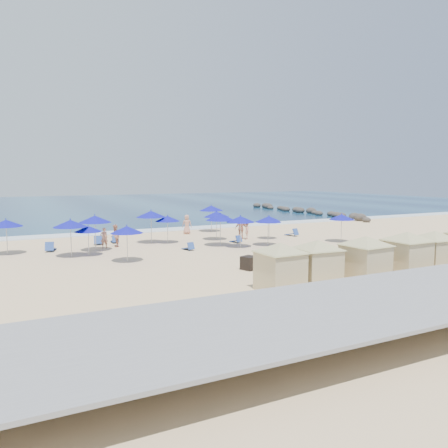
{
  "coord_description": "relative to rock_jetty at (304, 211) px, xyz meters",
  "views": [
    {
      "loc": [
        -14.22,
        -26.09,
        5.51
      ],
      "look_at": [
        0.25,
        3.0,
        1.85
      ],
      "focal_mm": 35.0,
      "sensor_mm": 36.0,
      "label": 1
    }
  ],
  "objects": [
    {
      "name": "umbrella_2",
      "position": [
        -32.63,
        -18.79,
        1.98
      ],
      "size": [
        2.37,
        2.37,
        2.7
      ],
      "color": "#A5A8AD",
      "rests_on": "ground"
    },
    {
      "name": "umbrella_12",
      "position": [
        -33.4,
        -20.55,
        1.5
      ],
      "size": [
        1.89,
        1.89,
        2.15
      ],
      "color": "#A5A8AD",
      "rests_on": "ground"
    },
    {
      "name": "cabana_0",
      "position": [
        -26.79,
        -33.98,
        1.1
      ],
      "size": [
        4.08,
        4.08,
        2.56
      ],
      "color": "#CCB88B",
      "rests_on": "ground"
    },
    {
      "name": "ground",
      "position": [
        -24.01,
        -24.9,
        -0.36
      ],
      "size": [
        160.0,
        160.0,
        0.0
      ],
      "primitive_type": "plane",
      "color": "beige",
      "rests_on": "ground"
    },
    {
      "name": "beach_chair_2",
      "position": [
        -30.54,
        -15.57,
        -0.13
      ],
      "size": [
        0.61,
        1.24,
        0.66
      ],
      "color": "#294896",
      "rests_on": "ground"
    },
    {
      "name": "cabana_1",
      "position": [
        -24.56,
        -33.98,
        1.09
      ],
      "size": [
        4.04,
        4.04,
        2.54
      ],
      "color": "#CCB88B",
      "rests_on": "ground"
    },
    {
      "name": "umbrella_1",
      "position": [
        -34.52,
        -20.43,
        1.91
      ],
      "size": [
        2.3,
        2.3,
        2.62
      ],
      "color": "#A5A8AD",
      "rests_on": "ground"
    },
    {
      "name": "umbrella_8",
      "position": [
        -20.1,
        -22.29,
        1.71
      ],
      "size": [
        2.1,
        2.1,
        2.39
      ],
      "color": "#A5A8AD",
      "rests_on": "ground"
    },
    {
      "name": "umbrella_13",
      "position": [
        -23.52,
        -20.79,
        1.9
      ],
      "size": [
        2.29,
        2.29,
        2.61
      ],
      "color": "#A5A8AD",
      "rests_on": "ground"
    },
    {
      "name": "beach_chair_1",
      "position": [
        -31.92,
        -15.82,
        -0.1
      ],
      "size": [
        0.82,
        1.46,
        0.76
      ],
      "color": "#294896",
      "rests_on": "ground"
    },
    {
      "name": "umbrella_3",
      "position": [
        -31.56,
        -23.8,
        1.71
      ],
      "size": [
        2.1,
        2.1,
        2.39
      ],
      "color": "#A5A8AD",
      "rests_on": "ground"
    },
    {
      "name": "beach_chair_3",
      "position": [
        -26.42,
        -21.46,
        -0.14
      ],
      "size": [
        0.67,
        1.2,
        0.63
      ],
      "color": "#294896",
      "rests_on": "ground"
    },
    {
      "name": "umbrella_4",
      "position": [
        -27.89,
        -17.0,
        2.01
      ],
      "size": [
        2.4,
        2.4,
        2.73
      ],
      "color": "#A5A8AD",
      "rests_on": "ground"
    },
    {
      "name": "cabana_4",
      "position": [
        -16.49,
        -34.31,
        1.11
      ],
      "size": [
        4.1,
        4.1,
        2.58
      ],
      "color": "#CCB88B",
      "rests_on": "ground"
    },
    {
      "name": "trash_bin",
      "position": [
        -25.75,
        -29.23,
        0.03
      ],
      "size": [
        1.02,
        1.02,
        0.79
      ],
      "primitive_type": "cube",
      "rotation": [
        0.0,
        0.0,
        0.36
      ],
      "color": "black",
      "rests_on": "ground"
    },
    {
      "name": "seawall",
      "position": [
        -24.01,
        -38.4,
        0.29
      ],
      "size": [
        160.0,
        6.1,
        1.22
      ],
      "color": "gray",
      "rests_on": "ground"
    },
    {
      "name": "umbrella_9",
      "position": [
        -20.53,
        -12.62,
        1.94
      ],
      "size": [
        2.33,
        2.33,
        2.66
      ],
      "color": "#A5A8AD",
      "rests_on": "ground"
    },
    {
      "name": "umbrella_11",
      "position": [
        -13.69,
        -23.39,
        1.71
      ],
      "size": [
        2.1,
        2.1,
        2.39
      ],
      "color": "#A5A8AD",
      "rests_on": "ground"
    },
    {
      "name": "beach_chair_5",
      "position": [
        -15.16,
        -18.65,
        -0.11
      ],
      "size": [
        0.87,
        1.4,
        0.72
      ],
      "color": "#294896",
      "rests_on": "ground"
    },
    {
      "name": "beachgoer_2",
      "position": [
        -20.26,
        -18.18,
        0.53
      ],
      "size": [
        1.1,
        0.95,
        1.78
      ],
      "primitive_type": "imported",
      "rotation": [
        0.0,
        0.0,
        2.53
      ],
      "color": "tan",
      "rests_on": "ground"
    },
    {
      "name": "cabana_2",
      "position": [
        -21.91,
        -34.49,
        1.15
      ],
      "size": [
        4.21,
        4.21,
        2.65
      ],
      "color": "#CCB88B",
      "rests_on": "ground"
    },
    {
      "name": "beachgoer_4",
      "position": [
        -23.28,
        -13.15,
        0.55
      ],
      "size": [
        1.06,
        0.92,
        1.82
      ],
      "primitive_type": "imported",
      "rotation": [
        0.0,
        0.0,
        2.67
      ],
      "color": "tan",
      "rests_on": "ground"
    },
    {
      "name": "beach_chair_4",
      "position": [
        -21.6,
        -19.9,
        -0.14
      ],
      "size": [
        0.69,
        1.23,
        0.64
      ],
      "color": "#294896",
      "rests_on": "ground"
    },
    {
      "name": "beachgoer_3",
      "position": [
        -19.9,
        -18.47,
        0.44
      ],
      "size": [
        1.03,
        1.19,
        1.6
      ],
      "primitive_type": "imported",
      "rotation": [
        0.0,
        0.0,
        4.19
      ],
      "color": "tan",
      "rests_on": "ground"
    },
    {
      "name": "beachgoer_0",
      "position": [
        -31.82,
        -17.78,
        0.42
      ],
      "size": [
        0.63,
        0.46,
        1.57
      ],
      "primitive_type": "imported",
      "rotation": [
        0.0,
        0.0,
        3.3
      ],
      "color": "tan",
      "rests_on": "ground"
    },
    {
      "name": "rock_jetty",
      "position": [
        0.0,
        0.0,
        0.0
      ],
      "size": [
        2.56,
        26.66,
        0.96
      ],
      "color": "#2D2826",
      "rests_on": "ground"
    },
    {
      "name": "beach_chair_0",
      "position": [
        -35.61,
        -17.48,
        -0.1
      ],
      "size": [
        0.92,
        1.46,
        0.75
      ],
      "color": "#294896",
      "rests_on": "ground"
    },
    {
      "name": "umbrella_10",
      "position": [
        -18.05,
        -19.22,
        1.41
      ],
      "size": [
        1.8,
        1.8,
        2.05
      ],
      "color": "#A5A8AD",
      "rests_on": "ground"
    },
    {
      "name": "cabana_3",
      "position": [
        -18.92,
        -34.48,
        1.18
      ],
      "size": [
        4.3,
        4.3,
        2.7
      ],
      "color": "#CCB88B",
      "rests_on": "ground"
    },
    {
      "name": "beachgoer_1",
      "position": [
        -30.95,
        -17.61,
        0.51
      ],
      "size": [
        0.79,
        0.95,
        1.74
      ],
      "primitive_type": "imported",
      "rotation": [
        0.0,
        0.0,
        4.54
      ],
      "color": "tan",
      "rests_on": "ground"
    },
    {
      "name": "umbrella_5",
      "position": [
        -26.72,
        -17.6,
        1.64
      ],
      "size": [
        2.03,
        2.03,
        2.31
      ],
      "color": "#A5A8AD",
      "rests_on": "ground"
    },
    {
      "name": "umbrella_0",
      "position": [
        -38.39,
        -17.53,
        1.84
      ],
      "size": [
        2.23,
        2.23,
        2.54
      ],
      "color": "#A5A8AD",
      "rests_on": "ground"
    },
    {
      "name": "surf_line",
      "position": [
        -24.01,
        -9.4,
        -0.32
      ],
      "size": [
        160.0,
        2.5,
        0.08
      ],
      "primitive_type": "cube",
      "color": "white",
      "rests_on": "ground"
    },
    {
      "name": "umbrella_6",
      "position": [
        -22.44,
        -22.07,
        1.81
      ],
      "size": [
        2.2,
        2.2,
        2.5
      ],
      "color": "#A5A8AD",
      "rests_on": "ground"
    },
    {
      "name": "ocean",
      "position": [
        -24.01,
        30.1,
        -0.33
      ],
      "size": [
        160.0,
        80.0,
        0.06
      ],
      "primitive_type": "cube",
      "color": "navy",
      "rests_on": "ground"
    },
    {
      "name": "umbrella_7",
      "position": [
        -22.41,
        -17.76,
        1.83
      ],
      "size": [
        2.22,
        2.22,
        2.53
      ],
      "color": "#A5A8AD",
      "rests_on": "ground"
    }
  ]
}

